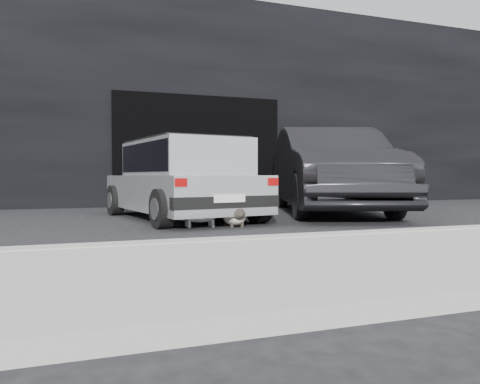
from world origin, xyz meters
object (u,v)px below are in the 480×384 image
object	(u,v)px
second_car	(330,170)
cat_siamese	(235,217)
silver_hatchback	(182,176)
cat_white	(202,213)

from	to	relation	value
second_car	cat_siamese	xyz separation A→B (m)	(-2.49, -1.70, -0.68)
silver_hatchback	cat_siamese	size ratio (longest dim) A/B	4.26
silver_hatchback	cat_siamese	bearing A→B (deg)	-81.30
cat_white	second_car	bearing A→B (deg)	115.96
silver_hatchback	second_car	size ratio (longest dim) A/B	0.74
silver_hatchback	cat_white	distance (m)	1.31
second_car	cat_white	size ratio (longest dim) A/B	5.84
silver_hatchback	cat_siamese	xyz separation A→B (m)	(0.44, -1.35, -0.57)
cat_siamese	cat_white	size ratio (longest dim) A/B	1.02
cat_siamese	second_car	bearing A→B (deg)	-140.83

